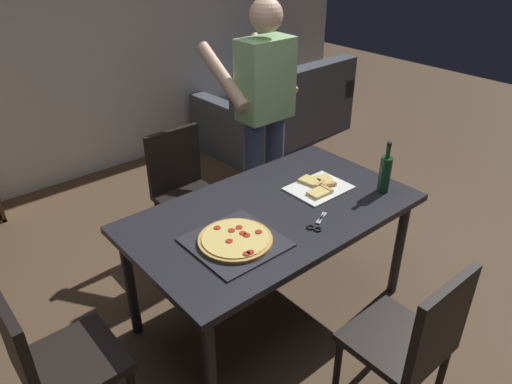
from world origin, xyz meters
TOP-DOWN VIEW (x-y plane):
  - ground_plane at (0.00, 0.00)m, footprint 12.00×12.00m
  - back_wall at (0.00, 2.60)m, footprint 6.40×0.10m
  - dining_table at (0.00, 0.00)m, footprint 1.63×0.94m
  - chair_near_camera at (-0.00, -0.96)m, footprint 0.42×0.42m
  - chair_far_side at (0.00, 0.96)m, footprint 0.42×0.42m
  - chair_left_end at (-1.30, 0.00)m, footprint 0.42×0.42m
  - couch at (1.90, 1.99)m, footprint 1.73×0.92m
  - person_serving_pizza at (0.57, 0.73)m, footprint 0.55×0.54m
  - pepperoni_pizza_on_tray at (-0.36, -0.11)m, footprint 0.44×0.44m
  - pizza_slices_on_towel at (0.38, 0.00)m, footprint 0.36×0.29m
  - wine_bottle at (0.64, -0.27)m, footprint 0.07×0.07m
  - kitchen_scissors at (0.07, -0.27)m, footprint 0.20×0.13m

SIDE VIEW (x-z plane):
  - ground_plane at x=0.00m, z-range 0.00..0.00m
  - couch at x=1.90m, z-range -0.12..0.73m
  - chair_near_camera at x=0.00m, z-range 0.06..0.96m
  - chair_far_side at x=0.00m, z-range 0.06..0.96m
  - chair_left_end at x=-1.30m, z-range 0.06..0.96m
  - dining_table at x=0.00m, z-range 0.30..1.05m
  - kitchen_scissors at x=0.07m, z-range 0.75..0.76m
  - pizza_slices_on_towel at x=0.38m, z-range 0.75..0.78m
  - pepperoni_pizza_on_tray at x=-0.36m, z-range 0.75..0.78m
  - wine_bottle at x=0.64m, z-range 0.71..1.03m
  - person_serving_pizza at x=0.57m, z-range 0.12..1.87m
  - back_wall at x=0.00m, z-range 0.00..2.80m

